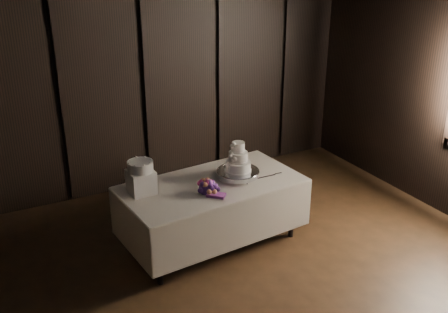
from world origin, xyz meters
TOP-DOWN VIEW (x-y plane):
  - room at (0.00, 0.00)m, footprint 6.08×7.08m
  - display_table at (0.07, 1.66)m, footprint 2.08×1.22m
  - cake_stand at (0.39, 1.65)m, footprint 0.59×0.59m
  - wedding_cake at (0.36, 1.63)m, footprint 0.33×0.28m
  - bouquet at (-0.08, 1.47)m, footprint 0.50×0.50m
  - box_pedestal at (-0.69, 1.80)m, footprint 0.27×0.27m
  - small_cake at (-0.69, 1.80)m, footprint 0.27×0.27m
  - cake_knife at (0.65, 1.52)m, footprint 0.37×0.03m

SIDE VIEW (x-z plane):
  - display_table at x=0.07m, z-range 0.04..0.80m
  - cake_knife at x=0.65m, z-range 0.76..0.77m
  - cake_stand at x=0.39m, z-range 0.76..0.85m
  - bouquet at x=-0.08m, z-range 0.73..0.92m
  - box_pedestal at x=-0.69m, z-range 0.76..1.01m
  - wedding_cake at x=0.36m, z-range 0.81..1.15m
  - small_cake at x=-0.69m, z-range 1.01..1.12m
  - room at x=0.00m, z-range -0.04..3.04m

